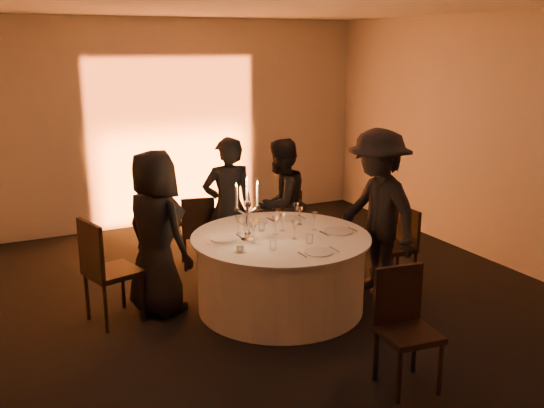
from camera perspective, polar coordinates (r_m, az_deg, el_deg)
name	(u,v)px	position (r m, az deg, el deg)	size (l,w,h in m)	color
floor	(281,307)	(6.33, 0.81, -9.65)	(7.00, 7.00, 0.00)	black
ceiling	(282,1)	(5.78, 0.92, 18.57)	(7.00, 7.00, 0.00)	silver
wall_back	(173,123)	(9.09, -9.30, 7.51)	(7.00, 7.00, 0.00)	beige
wall_right	(507,142)	(7.70, 21.28, 5.42)	(7.00, 7.00, 0.00)	beige
uplighter_fixture	(183,223)	(9.11, -8.37, -1.77)	(0.25, 0.12, 0.10)	black
banquet_table	(281,272)	(6.18, 0.82, -6.40)	(1.80, 1.80, 0.77)	black
chair_left	(104,265)	(5.99, -15.54, -5.59)	(0.56, 0.56, 1.04)	black
chair_back_left	(198,228)	(7.29, -7.01, -2.25)	(0.47, 0.47, 0.89)	black
chair_back_right	(285,222)	(7.49, 1.22, -1.74)	(0.52, 0.52, 0.88)	black
chair_right	(401,242)	(6.96, 12.02, -3.51)	(0.38, 0.38, 0.85)	black
chair_front	(404,320)	(4.91, 12.32, -10.66)	(0.46, 0.46, 0.95)	black
guest_left	(156,233)	(6.07, -10.86, -2.67)	(0.80, 0.52, 1.65)	black
guest_back_left	(228,208)	(6.92, -4.13, -0.36)	(0.60, 0.39, 1.63)	black
guest_back_right	(281,204)	(7.20, 0.81, -0.01)	(0.76, 0.59, 1.56)	black
guest_right	(377,212)	(6.55, 9.89, -0.74)	(1.15, 0.66, 1.78)	black
plate_left	(224,239)	(5.94, -4.54, -3.32)	(0.36, 0.24, 0.01)	white
plate_back_left	(256,221)	(6.50, -1.53, -1.58)	(0.36, 0.26, 0.08)	white
plate_back_right	(288,219)	(6.61, 1.50, -1.39)	(0.35, 0.28, 0.01)	white
plate_right	(338,231)	(6.21, 6.26, -2.56)	(0.36, 0.30, 0.01)	white
plate_front	(319,252)	(5.58, 4.41, -4.53)	(0.35, 0.26, 0.01)	white
coffee_cup	(240,249)	(5.59, -3.02, -4.22)	(0.11, 0.11, 0.07)	white
candelabra	(247,219)	(5.83, -2.34, -1.40)	(0.27, 0.13, 0.64)	silver
wine_glass_a	(300,212)	(6.39, 2.64, -0.76)	(0.07, 0.07, 0.19)	white
wine_glass_b	(282,218)	(6.17, 0.96, -1.31)	(0.07, 0.07, 0.19)	white
wine_glass_c	(295,226)	(5.91, 2.15, -2.05)	(0.07, 0.07, 0.19)	white
wine_glass_d	(238,220)	(6.09, -3.22, -1.56)	(0.07, 0.07, 0.19)	white
wine_glass_e	(253,230)	(5.78, -1.76, -2.43)	(0.07, 0.07, 0.19)	white
wine_glass_f	(251,225)	(5.94, -1.99, -1.97)	(0.07, 0.07, 0.19)	white
wine_glass_g	(275,221)	(6.04, 0.32, -1.66)	(0.07, 0.07, 0.19)	white
wine_glass_h	(295,208)	(6.56, 2.22, -0.35)	(0.07, 0.07, 0.19)	white
wine_glass_i	(314,217)	(6.21, 4.00, -1.24)	(0.07, 0.07, 0.19)	white
tumbler_a	(261,226)	(6.20, -1.00, -2.12)	(0.07, 0.07, 0.09)	white
tumbler_b	(310,239)	(5.82, 3.57, -3.29)	(0.07, 0.07, 0.09)	white
tumbler_c	(273,245)	(5.63, 0.09, -3.89)	(0.07, 0.07, 0.09)	white
tumbler_d	(247,227)	(6.18, -2.39, -2.19)	(0.07, 0.07, 0.09)	white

